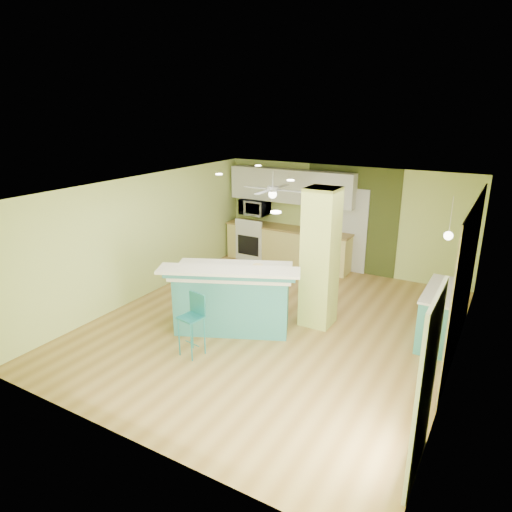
% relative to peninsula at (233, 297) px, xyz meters
% --- Properties ---
extents(floor, '(6.00, 7.00, 0.01)m').
position_rel_peninsula_xyz_m(floor, '(0.61, 0.39, -0.58)').
color(floor, olive).
rests_on(floor, ground).
extents(ceiling, '(6.00, 7.00, 0.01)m').
position_rel_peninsula_xyz_m(ceiling, '(0.61, 0.39, 1.93)').
color(ceiling, white).
rests_on(ceiling, wall_back).
extents(wall_back, '(6.00, 0.01, 2.50)m').
position_rel_peninsula_xyz_m(wall_back, '(0.61, 3.90, 0.67)').
color(wall_back, '#D3E67B').
rests_on(wall_back, floor).
extents(wall_front, '(6.00, 0.01, 2.50)m').
position_rel_peninsula_xyz_m(wall_front, '(0.61, -3.11, 0.67)').
color(wall_front, '#D3E67B').
rests_on(wall_front, floor).
extents(wall_left, '(0.01, 7.00, 2.50)m').
position_rel_peninsula_xyz_m(wall_left, '(-2.40, 0.39, 0.67)').
color(wall_left, '#D3E67B').
rests_on(wall_left, floor).
extents(wall_right, '(0.01, 7.00, 2.50)m').
position_rel_peninsula_xyz_m(wall_right, '(3.61, 0.39, 0.67)').
color(wall_right, '#D3E67B').
rests_on(wall_right, floor).
extents(wood_panel, '(0.02, 3.40, 2.50)m').
position_rel_peninsula_xyz_m(wood_panel, '(3.59, 0.99, 0.67)').
color(wood_panel, '#917E53').
rests_on(wood_panel, floor).
extents(olive_accent, '(2.20, 0.02, 2.50)m').
position_rel_peninsula_xyz_m(olive_accent, '(0.81, 3.88, 0.67)').
color(olive_accent, '#424D1E').
rests_on(olive_accent, floor).
extents(interior_door, '(0.82, 0.05, 2.00)m').
position_rel_peninsula_xyz_m(interior_door, '(0.81, 3.85, 0.42)').
color(interior_door, silver).
rests_on(interior_door, floor).
extents(french_door, '(0.04, 1.08, 2.10)m').
position_rel_peninsula_xyz_m(french_door, '(3.58, -1.91, 0.47)').
color(french_door, silver).
rests_on(french_door, floor).
extents(column, '(0.55, 0.55, 2.50)m').
position_rel_peninsula_xyz_m(column, '(1.26, 0.89, 0.67)').
color(column, '#B8C55B').
rests_on(column, floor).
extents(kitchen_run, '(3.25, 0.63, 0.94)m').
position_rel_peninsula_xyz_m(kitchen_run, '(-0.69, 3.59, -0.11)').
color(kitchen_run, '#EBD87B').
rests_on(kitchen_run, floor).
extents(stove, '(0.76, 0.66, 1.08)m').
position_rel_peninsula_xyz_m(stove, '(-1.64, 3.58, -0.12)').
color(stove, white).
rests_on(stove, floor).
extents(upper_cabinets, '(3.20, 0.34, 0.80)m').
position_rel_peninsula_xyz_m(upper_cabinets, '(-0.69, 3.71, 1.37)').
color(upper_cabinets, white).
rests_on(upper_cabinets, wall_back).
extents(microwave, '(0.70, 0.48, 0.39)m').
position_rel_peninsula_xyz_m(microwave, '(-1.64, 3.59, 0.77)').
color(microwave, white).
rests_on(microwave, wall_back).
extents(ceiling_fan, '(1.41, 1.41, 0.61)m').
position_rel_peninsula_xyz_m(ceiling_fan, '(-0.49, 2.39, 1.50)').
color(ceiling_fan, silver).
rests_on(ceiling_fan, ceiling).
extents(pendant_lamp, '(0.14, 0.14, 0.69)m').
position_rel_peninsula_xyz_m(pendant_lamp, '(3.26, 1.14, 1.31)').
color(pendant_lamp, silver).
rests_on(pendant_lamp, ceiling).
extents(wall_decor, '(0.03, 0.90, 0.70)m').
position_rel_peninsula_xyz_m(wall_decor, '(3.57, 1.19, 0.97)').
color(wall_decor, brown).
rests_on(wall_decor, wood_panel).
extents(peninsula, '(2.52, 2.04, 1.25)m').
position_rel_peninsula_xyz_m(peninsula, '(0.00, 0.00, 0.00)').
color(peninsula, teal).
rests_on(peninsula, floor).
extents(bar_stool, '(0.39, 0.39, 1.02)m').
position_rel_peninsula_xyz_m(bar_stool, '(-0.02, -1.09, 0.10)').
color(bar_stool, teal).
rests_on(bar_stool, floor).
extents(side_counter, '(0.61, 1.43, 0.92)m').
position_rel_peninsula_xyz_m(side_counter, '(3.31, 1.31, -0.11)').
color(side_counter, teal).
rests_on(side_counter, floor).
extents(fruit_bowl, '(0.38, 0.38, 0.07)m').
position_rel_peninsula_xyz_m(fruit_bowl, '(0.02, 3.54, 0.40)').
color(fruit_bowl, '#322214').
rests_on(fruit_bowl, kitchen_run).
extents(canister, '(0.17, 0.17, 0.16)m').
position_rel_peninsula_xyz_m(canister, '(0.47, 0.06, 0.59)').
color(canister, gold).
rests_on(canister, peninsula).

